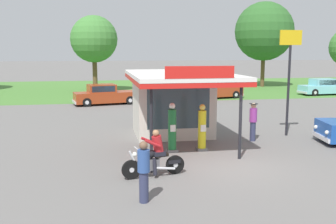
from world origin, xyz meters
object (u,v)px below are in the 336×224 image
object	(u,v)px
parked_car_back_row_far_left	(105,95)
parked_car_second_row_spare	(215,90)
gas_pump_nearside	(172,129)
roadside_pole_sign	(290,65)
motorcycle_with_rider	(155,157)
bystander_chatting_near_pumps	(144,170)
gas_pump_offside	(202,129)
parked_car_back_row_far_right	(325,87)
bystander_strolling_foreground	(253,121)

from	to	relation	value
parked_car_back_row_far_left	parked_car_second_row_spare	world-z (taller)	parked_car_back_row_far_left
gas_pump_nearside	roadside_pole_sign	xyz separation A→B (m)	(6.14, 2.04, 2.53)
motorcycle_with_rider	bystander_chatting_near_pumps	distance (m)	2.25
motorcycle_with_rider	bystander_chatting_near_pumps	bearing A→B (deg)	-106.15
parked_car_second_row_spare	gas_pump_nearside	bearing A→B (deg)	-112.64
gas_pump_nearside	bystander_chatting_near_pumps	xyz separation A→B (m)	(-1.80, -5.20, -0.02)
gas_pump_offside	parked_car_back_row_far_left	distance (m)	15.45
bystander_chatting_near_pumps	gas_pump_nearside	bearing A→B (deg)	70.92
motorcycle_with_rider	bystander_chatting_near_pumps	world-z (taller)	bystander_chatting_near_pumps
gas_pump_nearside	parked_car_back_row_far_right	distance (m)	25.68
gas_pump_nearside	bystander_chatting_near_pumps	world-z (taller)	gas_pump_nearside
bystander_strolling_foreground	roadside_pole_sign	size ratio (longest dim) A/B	0.35
parked_car_back_row_far_left	parked_car_back_row_far_right	distance (m)	20.89
motorcycle_with_rider	parked_car_second_row_spare	distance (m)	22.04
bystander_chatting_near_pumps	motorcycle_with_rider	bearing A→B (deg)	73.85
motorcycle_with_rider	parked_car_second_row_spare	size ratio (longest dim) A/B	0.42
motorcycle_with_rider	roadside_pole_sign	xyz separation A→B (m)	(7.32, 5.09, 2.81)
motorcycle_with_rider	parked_car_back_row_far_left	bearing A→B (deg)	93.83
motorcycle_with_rider	bystander_strolling_foreground	size ratio (longest dim) A/B	1.21
bystander_strolling_foreground	motorcycle_with_rider	bearing A→B (deg)	-140.70
parked_car_second_row_spare	roadside_pole_sign	world-z (taller)	roadside_pole_sign
parked_car_second_row_spare	bystander_strolling_foreground	size ratio (longest dim) A/B	2.90
parked_car_back_row_far_left	bystander_chatting_near_pumps	distance (m)	20.22
motorcycle_with_rider	gas_pump_nearside	bearing A→B (deg)	68.92
bystander_strolling_foreground	roadside_pole_sign	world-z (taller)	roadside_pole_sign
bystander_strolling_foreground	bystander_chatting_near_pumps	bearing A→B (deg)	-132.29
gas_pump_nearside	bystander_strolling_foreground	size ratio (longest dim) A/B	1.15
bystander_strolling_foreground	roadside_pole_sign	xyz separation A→B (m)	(2.11, 0.83, 2.50)
motorcycle_with_rider	bystander_strolling_foreground	distance (m)	6.74
motorcycle_with_rider	parked_car_back_row_far_right	size ratio (longest dim) A/B	0.42
motorcycle_with_rider	roadside_pole_sign	world-z (taller)	roadside_pole_sign
bystander_chatting_near_pumps	parked_car_second_row_spare	bearing A→B (deg)	68.17
parked_car_second_row_spare	parked_car_back_row_far_right	bearing A→B (deg)	3.73
gas_pump_nearside	roadside_pole_sign	size ratio (longest dim) A/B	0.40
gas_pump_offside	bystander_strolling_foreground	size ratio (longest dim) A/B	1.10
gas_pump_offside	roadside_pole_sign	world-z (taller)	roadside_pole_sign
parked_car_back_row_far_left	motorcycle_with_rider	bearing A→B (deg)	-86.17
parked_car_back_row_far_right	parked_car_second_row_spare	size ratio (longest dim) A/B	0.99
gas_pump_nearside	gas_pump_offside	xyz separation A→B (m)	(1.27, -0.00, -0.04)
parked_car_back_row_far_right	roadside_pole_sign	world-z (taller)	roadside_pole_sign
parked_car_back_row_far_left	parked_car_second_row_spare	xyz separation A→B (m)	(9.61, 2.31, -0.00)
bystander_chatting_near_pumps	roadside_pole_sign	xyz separation A→B (m)	(7.94, 7.24, 2.55)
parked_car_back_row_far_left	parked_car_back_row_far_right	world-z (taller)	parked_car_back_row_far_left
gas_pump_offside	bystander_strolling_foreground	bearing A→B (deg)	23.66
bystander_chatting_near_pumps	roadside_pole_sign	bearing A→B (deg)	42.36
gas_pump_offside	parked_car_second_row_spare	bearing A→B (deg)	71.04
gas_pump_nearside	gas_pump_offside	world-z (taller)	gas_pump_nearside
gas_pump_nearside	parked_car_back_row_far_right	xyz separation A→B (m)	(18.28, 18.04, -0.24)
motorcycle_with_rider	parked_car_back_row_far_right	world-z (taller)	motorcycle_with_rider
parked_car_second_row_spare	gas_pump_offside	bearing A→B (deg)	-108.96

